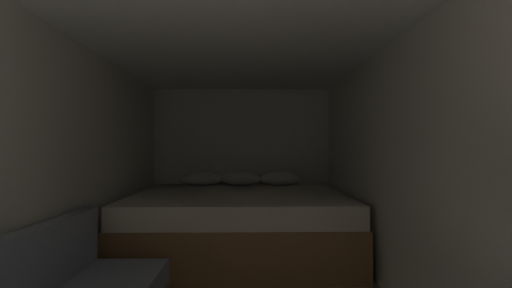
{
  "coord_description": "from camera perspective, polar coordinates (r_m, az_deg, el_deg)",
  "views": [
    {
      "loc": [
        0.11,
        -0.39,
        1.23
      ],
      "look_at": [
        0.17,
        2.61,
        1.26
      ],
      "focal_mm": 26.14,
      "sensor_mm": 36.0,
      "label": 1
    }
  ],
  "objects": [
    {
      "name": "ceiling_slab",
      "position": [
        2.78,
        -3.46,
        17.9
      ],
      "size": [
        2.63,
        5.55,
        0.05
      ],
      "primitive_type": "cube",
      "color": "white",
      "rests_on": "wall_left"
    },
    {
      "name": "wall_back",
      "position": [
        5.44,
        -2.23,
        -2.57
      ],
      "size": [
        2.63,
        0.05,
        2.09
      ],
      "primitive_type": "cube",
      "color": "silver",
      "rests_on": "ground"
    },
    {
      "name": "wall_left",
      "position": [
        2.99,
        -29.13,
        -4.14
      ],
      "size": [
        0.05,
        5.55,
        2.09
      ],
      "primitive_type": "cube",
      "color": "silver",
      "rests_on": "ground"
    },
    {
      "name": "bed",
      "position": [
        4.42,
        -2.53,
        -11.9
      ],
      "size": [
        2.41,
        2.08,
        0.91
      ],
      "color": "olive",
      "rests_on": "ground"
    },
    {
      "name": "wall_right",
      "position": [
        2.89,
        23.11,
        -4.29
      ],
      "size": [
        0.05,
        5.55,
        2.09
      ],
      "primitive_type": "cube",
      "color": "silver",
      "rests_on": "ground"
    }
  ]
}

